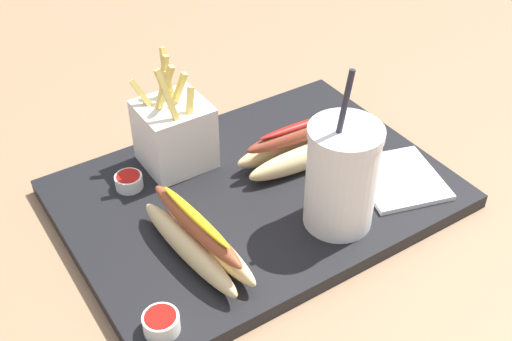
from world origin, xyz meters
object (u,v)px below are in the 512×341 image
object	(u,v)px
napkin_stack	(399,179)
ketchup_cup_2	(129,181)
fries_basket	(174,133)
hot_dog_2	(298,147)
ketchup_cup_1	(161,322)
hot_dog_1	(197,238)
soda_cup	(341,177)

from	to	relation	value
napkin_stack	ketchup_cup_2	bearing A→B (deg)	-30.99
fries_basket	hot_dog_2	xyz separation A→B (m)	(-0.14, 0.09, -0.02)
ketchup_cup_1	hot_dog_2	bearing A→B (deg)	-151.41
hot_dog_1	napkin_stack	bearing A→B (deg)	174.50
hot_dog_2	napkin_stack	distance (m)	0.14
fries_basket	ketchup_cup_1	distance (m)	0.29
soda_cup	ketchup_cup_1	size ratio (longest dim) A/B	5.49
ketchup_cup_1	napkin_stack	world-z (taller)	ketchup_cup_1
soda_cup	ketchup_cup_2	bearing A→B (deg)	-46.49
ketchup_cup_2	soda_cup	bearing A→B (deg)	133.51
hot_dog_2	ketchup_cup_2	distance (m)	0.23
hot_dog_1	hot_dog_2	world-z (taller)	same
ketchup_cup_1	ketchup_cup_2	size ratio (longest dim) A/B	1.06
ketchup_cup_2	napkin_stack	bearing A→B (deg)	149.01
hot_dog_1	fries_basket	bearing A→B (deg)	-109.67
ketchup_cup_2	napkin_stack	world-z (taller)	ketchup_cup_2
fries_basket	hot_dog_2	bearing A→B (deg)	147.42
ketchup_cup_1	hot_dog_1	bearing A→B (deg)	-138.25
napkin_stack	hot_dog_1	bearing A→B (deg)	-5.50
hot_dog_2	napkin_stack	bearing A→B (deg)	128.96
soda_cup	napkin_stack	xyz separation A→B (m)	(-0.12, -0.02, -0.07)
fries_basket	ketchup_cup_1	world-z (taller)	fries_basket
soda_cup	napkin_stack	size ratio (longest dim) A/B	1.87
hot_dog_2	ketchup_cup_2	size ratio (longest dim) A/B	4.87
fries_basket	hot_dog_1	size ratio (longest dim) A/B	0.85
soda_cup	hot_dog_1	bearing A→B (deg)	-14.05
ketchup_cup_1	soda_cup	bearing A→B (deg)	-172.87
fries_basket	hot_dog_2	world-z (taller)	fries_basket
hot_dog_1	hot_dog_2	size ratio (longest dim) A/B	1.07
hot_dog_2	napkin_stack	size ratio (longest dim) A/B	1.56
ketchup_cup_2	napkin_stack	xyz separation A→B (m)	(-0.31, 0.19, -0.01)
fries_basket	hot_dog_2	size ratio (longest dim) A/B	0.90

